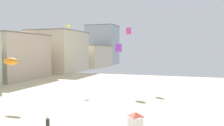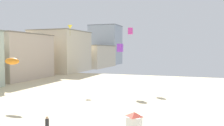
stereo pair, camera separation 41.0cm
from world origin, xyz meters
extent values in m
cube|color=#C6B29E|center=(-29.20, 41.06, 5.69)|extent=(10.95, 16.83, 11.37)
cube|color=slate|center=(-29.20, 41.06, 11.52)|extent=(11.17, 17.16, 0.30)
cube|color=beige|center=(-29.20, 62.01, 6.80)|extent=(14.85, 17.60, 13.60)
cube|color=gray|center=(-29.20, 62.01, 13.75)|extent=(15.15, 17.95, 0.30)
cube|color=beige|center=(-29.20, 84.07, 4.56)|extent=(17.56, 21.95, 9.11)
cube|color=gray|center=(-29.20, 84.07, 9.26)|extent=(17.91, 22.39, 0.30)
cube|color=#ADB7C1|center=(-29.20, 104.76, 9.86)|extent=(14.49, 12.92, 19.73)
cube|color=slate|center=(-29.20, 104.76, 19.88)|extent=(14.78, 13.18, 0.30)
cylinder|color=#262628|center=(1.40, 10.40, 1.10)|extent=(0.34, 0.34, 0.60)
sphere|color=tan|center=(1.40, 10.40, 1.52)|extent=(0.24, 0.24, 0.24)
cube|color=white|center=(9.17, 11.08, 1.70)|extent=(1.10, 1.10, 1.00)
pyramid|color=#D14C3D|center=(9.17, 11.08, 2.38)|extent=(1.10, 1.10, 0.35)
ellipsoid|color=orange|center=(-9.10, 17.65, 6.00)|extent=(2.34, 0.65, 0.91)
cone|color=yellow|center=(-8.59, 32.13, 11.84)|extent=(0.87, 0.87, 0.71)
cylinder|color=#A49220|center=(-8.59, 32.13, 10.85)|extent=(0.05, 0.05, 1.26)
cube|color=purple|center=(1.86, 30.62, 7.85)|extent=(0.87, 0.87, 1.36)
cube|color=#DB3D9E|center=(2.20, 36.15, 11.10)|extent=(0.79, 0.79, 1.24)
camera|label=1|loc=(13.05, -6.60, 7.52)|focal=36.65mm
camera|label=2|loc=(13.44, -6.47, 7.52)|focal=36.65mm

